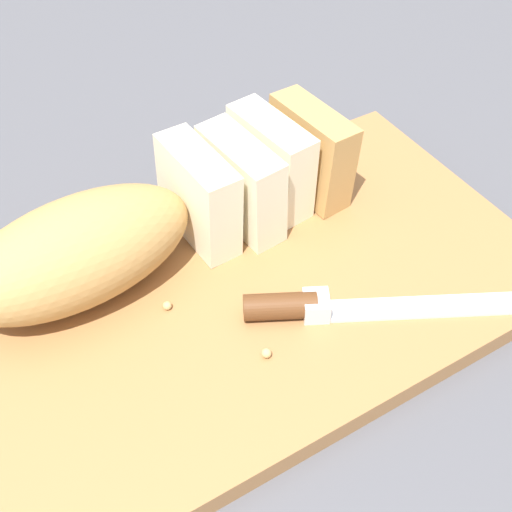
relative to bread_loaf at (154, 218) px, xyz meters
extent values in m
plane|color=#4C4C51|center=(0.06, -0.07, -0.06)|extent=(3.00, 3.00, 0.00)
cube|color=#9E6B3D|center=(0.06, -0.07, -0.05)|extent=(0.48, 0.31, 0.02)
ellipsoid|color=tan|center=(-0.07, -0.01, 0.00)|extent=(0.20, 0.11, 0.08)
cube|color=beige|center=(0.04, 0.01, 0.00)|extent=(0.04, 0.09, 0.08)
cube|color=beige|center=(0.08, 0.00, 0.00)|extent=(0.05, 0.09, 0.08)
cube|color=beige|center=(0.12, 0.02, 0.00)|extent=(0.05, 0.09, 0.08)
cube|color=tan|center=(0.16, 0.02, 0.00)|extent=(0.05, 0.09, 0.08)
cube|color=silver|center=(0.17, -0.16, -0.04)|extent=(0.19, 0.10, 0.00)
cylinder|color=#593319|center=(0.06, -0.11, -0.03)|extent=(0.06, 0.04, 0.02)
cube|color=silver|center=(0.08, -0.12, -0.03)|extent=(0.03, 0.03, 0.02)
sphere|color=tan|center=(-0.02, -0.06, -0.04)|extent=(0.01, 0.01, 0.01)
sphere|color=tan|center=(0.03, -0.14, -0.04)|extent=(0.01, 0.01, 0.01)
camera|label=1|loc=(-0.11, -0.38, 0.37)|focal=46.53mm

